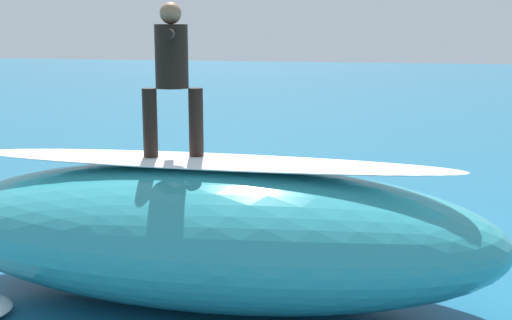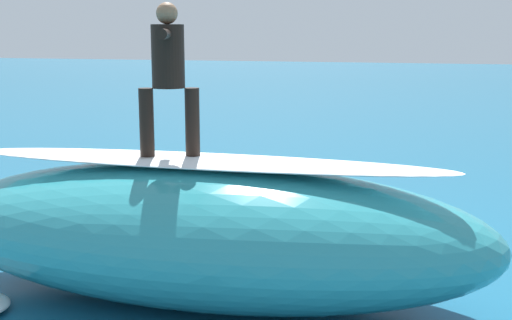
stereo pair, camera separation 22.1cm
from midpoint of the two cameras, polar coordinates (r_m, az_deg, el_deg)
ground_plane at (r=10.36m, az=-0.28°, el=-5.87°), size 120.00×120.00×0.00m
wave_crest at (r=7.55m, az=-3.63°, el=-6.15°), size 6.64×2.92×1.54m
wave_foam_lip at (r=7.36m, az=-3.70°, el=-0.09°), size 5.58×1.17×0.08m
surfboard_riding at (r=7.48m, az=-6.47°, el=0.05°), size 2.21×1.26×0.08m
surfer_riding at (r=7.36m, az=-6.64°, el=7.80°), size 0.65×1.52×1.67m
surfboard_paddling at (r=11.14m, az=5.50°, el=-4.54°), size 1.89×2.03×0.07m
surfer_paddling at (r=11.17m, az=6.02°, el=-3.66°), size 1.22×1.33×0.29m
foam_patch_near at (r=8.93m, az=-4.52°, el=-8.23°), size 0.90×0.90×0.12m
foam_patch_mid at (r=11.64m, az=-9.68°, el=-3.79°), size 0.76×0.77×0.14m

